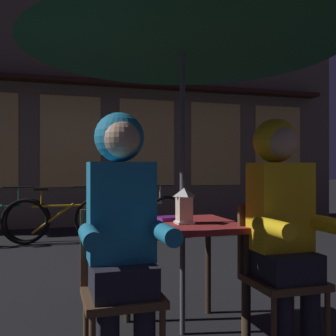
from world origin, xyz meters
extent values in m
plane|color=black|center=(0.00, 0.00, 0.00)|extent=(60.00, 60.00, 0.00)
cube|color=maroon|center=(0.00, 0.00, 0.72)|extent=(0.72, 0.72, 0.04)
cylinder|color=#2D2319|center=(-0.31, -0.31, 0.35)|extent=(0.04, 0.04, 0.70)
cylinder|color=#2D2319|center=(0.31, -0.31, 0.35)|extent=(0.04, 0.04, 0.70)
cylinder|color=#2D2319|center=(-0.31, 0.31, 0.35)|extent=(0.04, 0.04, 0.70)
cylinder|color=#2D2319|center=(0.31, 0.31, 0.35)|extent=(0.04, 0.04, 0.70)
cylinder|color=#4C4C51|center=(0.00, 0.00, 1.12)|extent=(0.04, 0.04, 2.25)
cone|color=#19472D|center=(0.00, 0.00, 2.06)|extent=(2.10, 2.10, 0.38)
cube|color=white|center=(-0.01, -0.07, 0.75)|extent=(0.11, 0.11, 0.02)
cube|color=white|center=(-0.01, -0.07, 0.84)|extent=(0.09, 0.09, 0.16)
pyramid|color=white|center=(-0.01, -0.07, 0.94)|extent=(0.11, 0.11, 0.06)
cube|color=#513823|center=(-0.48, -0.44, 0.43)|extent=(0.40, 0.40, 0.04)
cylinder|color=#513823|center=(-0.31, -0.27, 0.21)|extent=(0.03, 0.03, 0.41)
cylinder|color=#513823|center=(-0.65, -0.27, 0.21)|extent=(0.03, 0.03, 0.41)
cube|color=#513823|center=(-0.48, -0.26, 0.66)|extent=(0.40, 0.03, 0.42)
cube|color=#513823|center=(0.48, -0.44, 0.43)|extent=(0.40, 0.40, 0.04)
cylinder|color=#513823|center=(0.65, -0.61, 0.21)|extent=(0.03, 0.03, 0.41)
cylinder|color=#513823|center=(0.31, -0.61, 0.21)|extent=(0.03, 0.03, 0.41)
cylinder|color=#513823|center=(0.65, -0.27, 0.21)|extent=(0.03, 0.03, 0.41)
cylinder|color=#513823|center=(0.31, -0.27, 0.21)|extent=(0.03, 0.03, 0.41)
cube|color=#513823|center=(0.48, -0.26, 0.66)|extent=(0.40, 0.03, 0.42)
cube|color=black|center=(-0.48, -0.44, 0.53)|extent=(0.32, 0.36, 0.16)
cube|color=teal|center=(-0.48, -0.40, 0.87)|extent=(0.34, 0.22, 0.52)
cylinder|color=teal|center=(-0.30, -0.62, 0.78)|extent=(0.09, 0.30, 0.09)
cylinder|color=teal|center=(-0.66, -0.62, 0.78)|extent=(0.09, 0.30, 0.09)
sphere|color=tan|center=(-0.48, -0.40, 1.25)|extent=(0.21, 0.21, 0.21)
sphere|color=teal|center=(-0.48, -0.35, 1.26)|extent=(0.27, 0.27, 0.27)
cylinder|color=black|center=(0.57, -0.57, 0.23)|extent=(0.11, 0.11, 0.45)
cylinder|color=black|center=(0.39, -0.57, 0.23)|extent=(0.11, 0.11, 0.45)
cube|color=black|center=(0.48, -0.44, 0.53)|extent=(0.32, 0.36, 0.16)
cube|color=yellow|center=(0.48, -0.40, 0.87)|extent=(0.34, 0.22, 0.52)
cylinder|color=yellow|center=(0.66, -0.62, 0.78)|extent=(0.09, 0.30, 0.09)
cylinder|color=yellow|center=(0.30, -0.62, 0.78)|extent=(0.09, 0.30, 0.09)
sphere|color=tan|center=(0.48, -0.40, 1.25)|extent=(0.21, 0.21, 0.21)
sphere|color=yellow|center=(0.48, -0.35, 1.26)|extent=(0.27, 0.27, 0.27)
cube|color=#6B5B4C|center=(0.26, 5.40, 3.10)|extent=(10.00, 0.60, 6.20)
cube|color=#E0B260|center=(-0.48, 5.09, 1.60)|extent=(1.10, 0.02, 1.70)
cube|color=#E0B260|center=(0.99, 5.09, 1.60)|extent=(1.10, 0.02, 1.70)
cube|color=#E0B260|center=(2.46, 5.09, 1.60)|extent=(1.10, 0.02, 1.70)
cube|color=#E0B260|center=(3.92, 5.09, 1.60)|extent=(1.10, 0.02, 1.70)
cube|color=#331914|center=(0.26, 4.95, 2.70)|extent=(9.00, 0.36, 0.08)
torus|color=black|center=(-1.16, 3.67, 0.33)|extent=(0.66, 0.15, 0.66)
cylinder|color=#236B3D|center=(-1.28, 3.65, 0.68)|extent=(0.02, 0.02, 0.28)
cylinder|color=black|center=(-1.28, 3.65, 0.82)|extent=(0.44, 0.09, 0.02)
torus|color=black|center=(-0.17, 3.55, 0.33)|extent=(0.66, 0.05, 0.66)
torus|color=black|center=(-1.19, 3.54, 0.33)|extent=(0.66, 0.05, 0.66)
cylinder|color=#B78419|center=(-0.68, 3.54, 0.54)|extent=(0.84, 0.04, 0.04)
cylinder|color=#B78419|center=(-0.80, 3.54, 0.36)|extent=(0.61, 0.04, 0.44)
cylinder|color=#B78419|center=(-0.97, 3.54, 0.66)|extent=(0.02, 0.02, 0.24)
cube|color=black|center=(-0.97, 3.54, 0.79)|extent=(0.20, 0.08, 0.04)
cylinder|color=#B78419|center=(-0.29, 3.55, 0.68)|extent=(0.02, 0.02, 0.28)
cylinder|color=black|center=(-0.29, 3.55, 0.82)|extent=(0.44, 0.03, 0.02)
torus|color=black|center=(0.97, 3.61, 0.33)|extent=(0.66, 0.08, 0.66)
torus|color=black|center=(-0.05, 3.66, 0.33)|extent=(0.66, 0.08, 0.66)
cylinder|color=#ADA89E|center=(0.46, 3.63, 0.54)|extent=(0.84, 0.08, 0.04)
cylinder|color=#ADA89E|center=(0.34, 3.64, 0.36)|extent=(0.61, 0.07, 0.44)
cylinder|color=#ADA89E|center=(0.17, 3.65, 0.66)|extent=(0.02, 0.02, 0.24)
cube|color=black|center=(0.17, 3.65, 0.79)|extent=(0.20, 0.09, 0.04)
cylinder|color=#ADA89E|center=(0.84, 3.62, 0.68)|extent=(0.02, 0.02, 0.28)
cylinder|color=black|center=(0.84, 3.62, 0.82)|extent=(0.44, 0.05, 0.02)
cube|color=#661E7A|center=(-0.04, 0.13, 0.75)|extent=(0.22, 0.17, 0.02)
camera|label=1|loc=(-0.84, -2.47, 1.10)|focal=42.20mm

